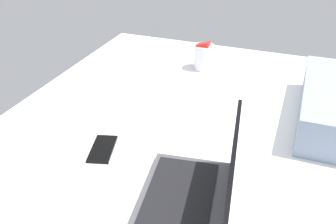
# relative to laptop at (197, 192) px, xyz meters

# --- Properties ---
(bed_mattress) EXTENTS (1.80, 1.40, 0.18)m
(bed_mattress) POSITION_rel_laptop_xyz_m (-0.24, -0.09, -0.13)
(bed_mattress) COLOR white
(bed_mattress) RESTS_ON ground
(laptop) EXTENTS (0.36, 0.27, 0.23)m
(laptop) POSITION_rel_laptop_xyz_m (0.00, 0.00, 0.00)
(laptop) COLOR #4C4C51
(laptop) RESTS_ON bed_mattress
(snack_cup) EXTENTS (0.09, 0.09, 0.13)m
(snack_cup) POSITION_rel_laptop_xyz_m (-0.83, -0.22, 0.02)
(snack_cup) COLOR silver
(snack_cup) RESTS_ON bed_mattress
(cell_phone) EXTENTS (0.15, 0.10, 0.01)m
(cell_phone) POSITION_rel_laptop_xyz_m (-0.12, -0.34, -0.04)
(cell_phone) COLOR black
(cell_phone) RESTS_ON bed_mattress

